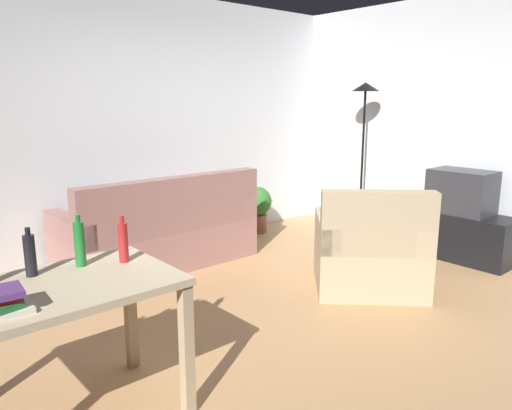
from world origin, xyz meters
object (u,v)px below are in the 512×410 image
object	(u,v)px
bottle_red	(123,242)
couch	(161,235)
torchiere_lamp	(364,117)
armchair	(370,253)
bottle_dark	(30,255)
desk	(49,309)
potted_plant	(257,206)
bottle_green	(80,243)
tv	(462,192)
tv_stand	(458,235)

from	to	relation	value
bottle_red	couch	bearing A→B (deg)	55.11
torchiere_lamp	armchair	distance (m)	2.13
torchiere_lamp	bottle_dark	distance (m)	4.29
bottle_dark	desk	bearing A→B (deg)	-88.55
couch	armchair	distance (m)	2.02
potted_plant	bottle_green	world-z (taller)	bottle_green
desk	couch	bearing A→B (deg)	47.93
torchiere_lamp	bottle_green	size ratio (longest dim) A/B	6.49
tv	bottle_green	bearing A→B (deg)	87.86
desk	potted_plant	size ratio (longest dim) A/B	2.11
tv_stand	armchair	distance (m)	1.40
couch	tv_stand	xyz separation A→B (m)	(2.45, -1.80, -0.07)
tv	torchiere_lamp	size ratio (longest dim) A/B	0.33
tv_stand	bottle_green	distance (m)	3.93
couch	torchiere_lamp	xyz separation A→B (m)	(2.45, -0.55, 1.11)
couch	armchair	xyz separation A→B (m)	(1.05, -1.72, 0.01)
couch	desk	world-z (taller)	couch
armchair	bottle_dark	bearing A→B (deg)	42.64
potted_plant	bottle_green	xyz separation A→B (m)	(-2.95, -1.97, 0.55)
tv	bottle_red	size ratio (longest dim) A/B	2.33
tv	bottle_green	xyz separation A→B (m)	(-3.87, 0.14, 0.18)
desk	bottle_green	world-z (taller)	bottle_green
desk	torchiere_lamp	bearing A→B (deg)	17.36
potted_plant	desk	bearing A→B (deg)	-145.88
couch	tv	world-z (taller)	same
couch	bottle_red	xyz separation A→B (m)	(-1.22, -1.75, 0.57)
bottle_green	bottle_dark	bearing A→B (deg)	176.25
torchiere_lamp	armchair	world-z (taller)	torchiere_lamp
tv_stand	potted_plant	size ratio (longest dim) A/B	1.93
tv_stand	armchair	world-z (taller)	armchair
armchair	bottle_green	size ratio (longest dim) A/B	4.41
torchiere_lamp	tv_stand	bearing A→B (deg)	-90.00
tv_stand	desk	world-z (taller)	desk
desk	bottle_red	world-z (taller)	bottle_red
couch	bottle_dark	size ratio (longest dim) A/B	7.56
couch	torchiere_lamp	distance (m)	2.74
couch	tv_stand	distance (m)	3.04
torchiere_lamp	bottle_green	xyz separation A→B (m)	(-3.87, -1.11, -0.53)
torchiere_lamp	tv	bearing A→B (deg)	-89.84
tv	bottle_dark	distance (m)	4.12
potted_plant	bottle_dark	distance (m)	3.78
tv	tv_stand	bearing A→B (deg)	90.00
desk	bottle_green	size ratio (longest dim) A/B	4.31
potted_plant	bottle_green	size ratio (longest dim) A/B	2.04
armchair	tv	bearing A→B (deg)	-138.87
couch	tv	bearing A→B (deg)	143.70
tv	potted_plant	size ratio (longest dim) A/B	1.05
tv	potted_plant	xyz separation A→B (m)	(-0.92, 2.12, -0.37)
torchiere_lamp	bottle_red	size ratio (longest dim) A/B	7.02
torchiere_lamp	desk	world-z (taller)	torchiere_lamp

